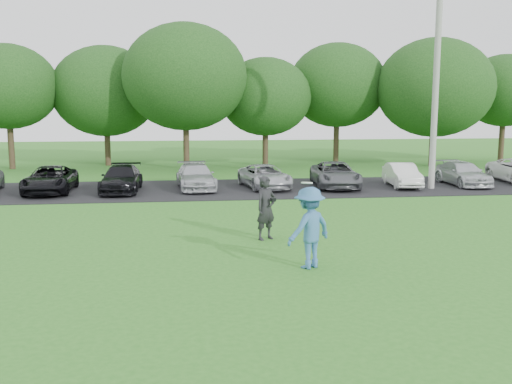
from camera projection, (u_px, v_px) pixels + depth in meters
ground at (274, 268)px, 13.53m from camera, size 100.00×100.00×0.00m
parking_lot at (231, 189)px, 26.28m from camera, size 32.00×6.50×0.03m
utility_pole at (437, 68)px, 25.51m from camera, size 0.28×0.28×10.91m
frisbee_player at (309, 228)px, 13.43m from camera, size 1.44×1.27×2.11m
camera_bystander at (266, 208)px, 16.30m from camera, size 0.80×0.73×1.83m
parked_cars at (230, 176)px, 26.13m from camera, size 30.73×4.83×1.17m
tree_row at (242, 88)px, 35.30m from camera, size 42.39×9.85×8.64m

